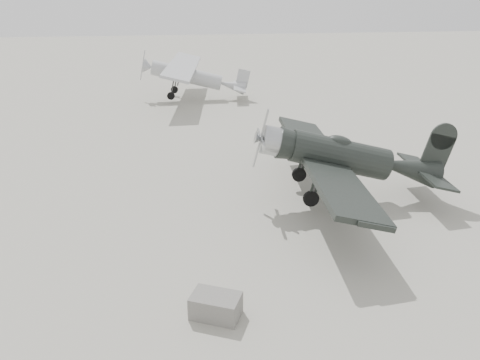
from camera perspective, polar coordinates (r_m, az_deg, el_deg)
The scene contains 4 objects.
ground at distance 17.48m, azimuth 4.89°, elevation -8.25°, with size 160.00×160.00×0.00m, color gray.
lowwing_monoplane at distance 20.81m, azimuth 13.06°, elevation 2.68°, with size 8.60×12.00×3.87m.
highwing_monoplane at distance 39.96m, azimuth -5.98°, elevation 12.86°, with size 8.88×12.49×3.53m.
equipment_block at distance 14.08m, azimuth -2.97°, elevation -15.06°, with size 1.41×0.88×0.70m, color slate.
Camera 1 is at (-3.48, -14.59, 8.98)m, focal length 35.00 mm.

